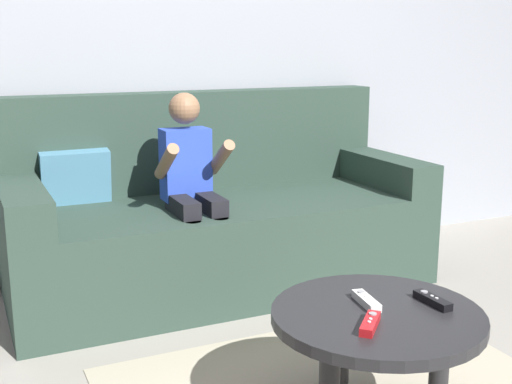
{
  "coord_description": "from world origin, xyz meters",
  "views": [
    {
      "loc": [
        -1.03,
        -1.43,
        1.16
      ],
      "look_at": [
        -0.02,
        0.76,
        0.61
      ],
      "focal_mm": 46.28,
      "sensor_mm": 36.0,
      "label": 1
    }
  ],
  "objects_px": {
    "person_seated_on_couch": "(192,185)",
    "game_remote_red_center": "(370,324)",
    "game_remote_black_far_corner": "(432,300)",
    "coffee_table": "(376,329)",
    "couch": "(215,221)",
    "game_remote_white_near_edge": "(366,301)"
  },
  "relations": [
    {
      "from": "coffee_table",
      "to": "couch",
      "type": "bearing_deg",
      "value": 88.99
    },
    {
      "from": "game_remote_white_near_edge",
      "to": "game_remote_red_center",
      "type": "bearing_deg",
      "value": -120.21
    },
    {
      "from": "game_remote_white_near_edge",
      "to": "coffee_table",
      "type": "bearing_deg",
      "value": -86.06
    },
    {
      "from": "person_seated_on_couch",
      "to": "game_remote_red_center",
      "type": "xyz_separation_m",
      "value": [
        0.07,
        -1.28,
        -0.15
      ]
    },
    {
      "from": "couch",
      "to": "game_remote_white_near_edge",
      "type": "distance_m",
      "value": 1.33
    },
    {
      "from": "coffee_table",
      "to": "game_remote_red_center",
      "type": "bearing_deg",
      "value": -132.66
    },
    {
      "from": "game_remote_red_center",
      "to": "game_remote_black_far_corner",
      "type": "relative_size",
      "value": 0.89
    },
    {
      "from": "person_seated_on_couch",
      "to": "coffee_table",
      "type": "distance_m",
      "value": 1.22
    },
    {
      "from": "game_remote_white_near_edge",
      "to": "game_remote_red_center",
      "type": "relative_size",
      "value": 1.15
    },
    {
      "from": "coffee_table",
      "to": "game_remote_white_near_edge",
      "type": "xyz_separation_m",
      "value": [
        -0.0,
        0.05,
        0.07
      ]
    },
    {
      "from": "couch",
      "to": "coffee_table",
      "type": "xyz_separation_m",
      "value": [
        -0.02,
        -1.37,
        0.01
      ]
    },
    {
      "from": "couch",
      "to": "game_remote_red_center",
      "type": "xyz_separation_m",
      "value": [
        -0.11,
        -1.47,
        0.09
      ]
    },
    {
      "from": "couch",
      "to": "game_remote_red_center",
      "type": "distance_m",
      "value": 1.47
    },
    {
      "from": "coffee_table",
      "to": "game_remote_red_center",
      "type": "relative_size",
      "value": 5.03
    },
    {
      "from": "coffee_table",
      "to": "game_remote_red_center",
      "type": "xyz_separation_m",
      "value": [
        -0.09,
        -0.09,
        0.07
      ]
    },
    {
      "from": "coffee_table",
      "to": "game_remote_black_far_corner",
      "type": "height_order",
      "value": "game_remote_black_far_corner"
    },
    {
      "from": "person_seated_on_couch",
      "to": "coffee_table",
      "type": "bearing_deg",
      "value": -82.66
    },
    {
      "from": "person_seated_on_couch",
      "to": "couch",
      "type": "bearing_deg",
      "value": 46.0
    },
    {
      "from": "couch",
      "to": "game_remote_black_far_corner",
      "type": "distance_m",
      "value": 1.42
    },
    {
      "from": "person_seated_on_couch",
      "to": "game_remote_red_center",
      "type": "height_order",
      "value": "person_seated_on_couch"
    },
    {
      "from": "couch",
      "to": "coffee_table",
      "type": "relative_size",
      "value": 3.12
    },
    {
      "from": "person_seated_on_couch",
      "to": "game_remote_red_center",
      "type": "bearing_deg",
      "value": -87.05
    }
  ]
}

